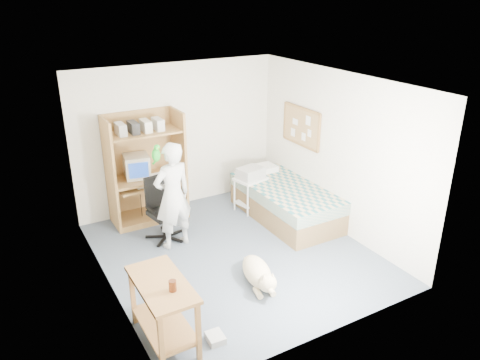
{
  "coord_description": "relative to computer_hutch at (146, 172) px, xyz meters",
  "views": [
    {
      "loc": [
        -2.87,
        -5.17,
        3.61
      ],
      "look_at": [
        0.2,
        0.21,
        1.05
      ],
      "focal_mm": 35.0,
      "sensor_mm": 36.0,
      "label": 1
    }
  ],
  "objects": [
    {
      "name": "floor",
      "position": [
        0.7,
        -1.74,
        -0.82
      ],
      "size": [
        4.0,
        4.0,
        0.0
      ],
      "primitive_type": "plane",
      "color": "#46525F",
      "rests_on": "ground"
    },
    {
      "name": "wall_back",
      "position": [
        0.7,
        0.26,
        0.43
      ],
      "size": [
        3.6,
        0.02,
        2.5
      ],
      "primitive_type": "cube",
      "color": "silver",
      "rests_on": "floor"
    },
    {
      "name": "wall_right",
      "position": [
        2.5,
        -1.74,
        0.43
      ],
      "size": [
        0.02,
        4.0,
        2.5
      ],
      "primitive_type": "cube",
      "color": "silver",
      "rests_on": "floor"
    },
    {
      "name": "wall_left",
      "position": [
        -1.1,
        -1.74,
        0.43
      ],
      "size": [
        0.02,
        4.0,
        2.5
      ],
      "primitive_type": "cube",
      "color": "silver",
      "rests_on": "floor"
    },
    {
      "name": "ceiling",
      "position": [
        0.7,
        -1.74,
        1.68
      ],
      "size": [
        3.6,
        4.0,
        0.02
      ],
      "primitive_type": "cube",
      "color": "white",
      "rests_on": "wall_back"
    },
    {
      "name": "computer_hutch",
      "position": [
        0.0,
        0.0,
        0.0
      ],
      "size": [
        1.2,
        0.63,
        1.8
      ],
      "color": "olive",
      "rests_on": "floor"
    },
    {
      "name": "bed",
      "position": [
        2.0,
        -1.12,
        -0.53
      ],
      "size": [
        1.02,
        2.02,
        0.66
      ],
      "color": "brown",
      "rests_on": "floor"
    },
    {
      "name": "side_desk",
      "position": [
        -0.85,
        -2.94,
        -0.33
      ],
      "size": [
        0.5,
        1.0,
        0.75
      ],
      "color": "olive",
      "rests_on": "floor"
    },
    {
      "name": "corkboard",
      "position": [
        2.47,
        -0.84,
        0.63
      ],
      "size": [
        0.04,
        0.94,
        0.66
      ],
      "color": "olive",
      "rests_on": "wall_right"
    },
    {
      "name": "office_chair",
      "position": [
        -0.02,
        -0.77,
        -0.47
      ],
      "size": [
        0.55,
        0.55,
        0.98
      ],
      "rotation": [
        0.0,
        0.0,
        0.17
      ],
      "color": "black",
      "rests_on": "floor"
    },
    {
      "name": "person",
      "position": [
        0.04,
        -1.07,
        -0.01
      ],
      "size": [
        0.65,
        0.48,
        1.62
      ],
      "primitive_type": "imported",
      "rotation": [
        0.0,
        0.0,
        3.31
      ],
      "color": "silver",
      "rests_on": "floor"
    },
    {
      "name": "parrot",
      "position": [
        -0.16,
        -1.06,
        0.66
      ],
      "size": [
        0.12,
        0.21,
        0.33
      ],
      "rotation": [
        0.0,
        0.0,
        0.17
      ],
      "color": "#15951D",
      "rests_on": "person"
    },
    {
      "name": "dog",
      "position": [
        0.59,
        -2.55,
        -0.65
      ],
      "size": [
        0.46,
        1.01,
        0.38
      ],
      "rotation": [
        0.0,
        0.0,
        -0.21
      ],
      "color": "beige",
      "rests_on": "floor"
    },
    {
      "name": "printer_cart",
      "position": [
        1.65,
        -0.58,
        -0.42
      ],
      "size": [
        0.57,
        0.49,
        0.6
      ],
      "rotation": [
        0.0,
        0.0,
        0.21
      ],
      "color": "silver",
      "rests_on": "floor"
    },
    {
      "name": "printer",
      "position": [
        1.65,
        -0.58,
        -0.13
      ],
      "size": [
        0.48,
        0.4,
        0.18
      ],
      "primitive_type": "cube",
      "rotation": [
        0.0,
        0.0,
        0.21
      ],
      "color": "#A4A49F",
      "rests_on": "printer_cart"
    },
    {
      "name": "crt_monitor",
      "position": [
        -0.14,
        0.01,
        0.13
      ],
      "size": [
        0.44,
        0.46,
        0.36
      ],
      "rotation": [
        0.0,
        0.0,
        -0.16
      ],
      "color": "beige",
      "rests_on": "computer_hutch"
    },
    {
      "name": "keyboard",
      "position": [
        -0.01,
        -0.16,
        -0.15
      ],
      "size": [
        0.46,
        0.2,
        0.03
      ],
      "primitive_type": "cube",
      "rotation": [
        0.0,
        0.0,
        0.1
      ],
      "color": "beige",
      "rests_on": "computer_hutch"
    },
    {
      "name": "pencil_cup",
      "position": [
        0.37,
        -0.09,
        -0.0
      ],
      "size": [
        0.08,
        0.08,
        0.12
      ],
      "primitive_type": "cylinder",
      "color": "gold",
      "rests_on": "computer_hutch"
    },
    {
      "name": "drink_glass",
      "position": [
        -0.8,
        -3.13,
        -0.01
      ],
      "size": [
        0.08,
        0.08,
        0.12
      ],
      "primitive_type": "cylinder",
      "color": "#431C0A",
      "rests_on": "side_desk"
    },
    {
      "name": "floor_box_a",
      "position": [
        -0.8,
        -2.98,
        -0.77
      ],
      "size": [
        0.3,
        0.27,
        0.1
      ],
      "primitive_type": "cube",
      "rotation": [
        0.0,
        0.0,
        -0.3
      ],
      "color": "white",
      "rests_on": "floor"
    },
    {
      "name": "floor_box_b",
      "position": [
        -0.38,
        -3.23,
        -0.78
      ],
      "size": [
        0.19,
        0.23,
        0.08
      ],
      "primitive_type": "cube",
      "rotation": [
        0.0,
        0.0,
        -0.06
      ],
      "color": "#ADADA8",
      "rests_on": "floor"
    }
  ]
}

